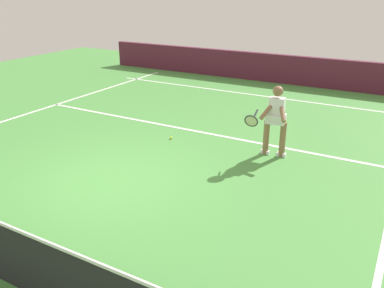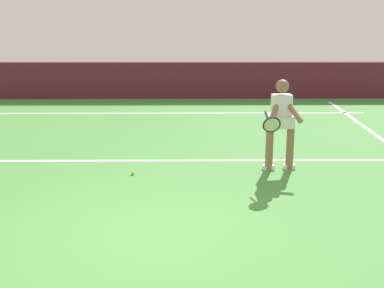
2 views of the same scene
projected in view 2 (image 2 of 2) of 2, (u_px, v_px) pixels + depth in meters
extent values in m
plane|color=#4C9342|center=(122.00, 241.00, 6.39)|extent=(25.88, 25.88, 0.00)
cube|color=#561E33|center=(160.00, 80.00, 15.56)|extent=(14.71, 0.24, 1.06)
cube|color=white|center=(156.00, 113.00, 13.58)|extent=(10.71, 0.10, 0.01)
cube|color=white|center=(143.00, 161.00, 9.56)|extent=(9.71, 0.10, 0.01)
cylinder|color=#8C6647|center=(290.00, 147.00, 9.00)|extent=(0.13, 0.13, 0.78)
cylinder|color=#8C6647|center=(269.00, 148.00, 8.97)|extent=(0.13, 0.13, 0.78)
cube|color=white|center=(289.00, 167.00, 9.09)|extent=(0.20, 0.10, 0.08)
cube|color=white|center=(269.00, 167.00, 9.06)|extent=(0.20, 0.10, 0.08)
cube|color=white|center=(281.00, 110.00, 8.81)|extent=(0.34, 0.23, 0.52)
cube|color=white|center=(281.00, 122.00, 8.86)|extent=(0.42, 0.31, 0.20)
sphere|color=#8C6647|center=(282.00, 86.00, 8.71)|extent=(0.22, 0.22, 0.22)
cylinder|color=#8C6647|center=(293.00, 110.00, 8.68)|extent=(0.32, 0.46, 0.37)
cylinder|color=#8C6647|center=(275.00, 111.00, 8.65)|extent=(0.25, 0.48, 0.37)
cylinder|color=black|center=(267.00, 117.00, 8.38)|extent=(0.06, 0.30, 0.14)
torus|color=black|center=(272.00, 125.00, 8.11)|extent=(0.29, 0.14, 0.28)
cylinder|color=beige|center=(272.00, 125.00, 8.11)|extent=(0.25, 0.11, 0.23)
sphere|color=#D1E533|center=(133.00, 173.00, 8.79)|extent=(0.07, 0.07, 0.07)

